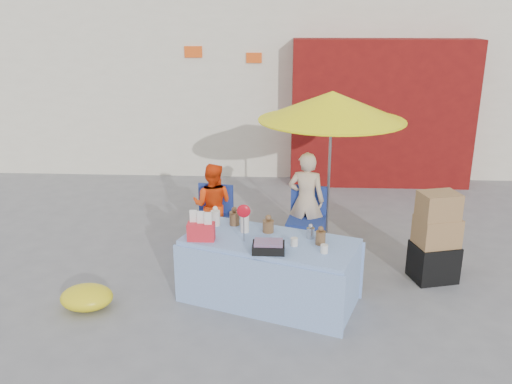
# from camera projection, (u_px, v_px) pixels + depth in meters

# --- Properties ---
(ground) EXTENTS (80.00, 80.00, 0.00)m
(ground) POSITION_uv_depth(u_px,v_px,m) (241.00, 291.00, 6.22)
(ground) COLOR slate
(ground) RESTS_ON ground
(backdrop) EXTENTS (14.00, 8.00, 7.80)m
(backdrop) POSITION_uv_depth(u_px,v_px,m) (288.00, 9.00, 12.32)
(backdrop) COLOR silver
(backdrop) RESTS_ON ground
(market_table) EXTENTS (2.07, 1.46, 1.14)m
(market_table) POSITION_uv_depth(u_px,v_px,m) (269.00, 269.00, 5.92)
(market_table) COLOR #94B7EE
(market_table) RESTS_ON ground
(chair_left) EXTENTS (0.55, 0.55, 0.85)m
(chair_left) POSITION_uv_depth(u_px,v_px,m) (212.00, 231.00, 7.25)
(chair_left) COLOR navy
(chair_left) RESTS_ON ground
(chair_right) EXTENTS (0.55, 0.55, 0.85)m
(chair_right) POSITION_uv_depth(u_px,v_px,m) (306.00, 233.00, 7.18)
(chair_right) COLOR navy
(chair_right) RESTS_ON ground
(vendor_orange) EXTENTS (0.63, 0.53, 1.15)m
(vendor_orange) POSITION_uv_depth(u_px,v_px,m) (213.00, 205.00, 7.27)
(vendor_orange) COLOR #FA410D
(vendor_orange) RESTS_ON ground
(vendor_beige) EXTENTS (0.53, 0.39, 1.32)m
(vendor_beige) POSITION_uv_depth(u_px,v_px,m) (306.00, 201.00, 7.18)
(vendor_beige) COLOR beige
(vendor_beige) RESTS_ON ground
(umbrella) EXTENTS (1.90, 1.90, 2.09)m
(umbrella) POSITION_uv_depth(u_px,v_px,m) (332.00, 107.00, 6.92)
(umbrella) COLOR gray
(umbrella) RESTS_ON ground
(box_stack) EXTENTS (0.58, 0.52, 1.09)m
(box_stack) POSITION_uv_depth(u_px,v_px,m) (436.00, 240.00, 6.34)
(box_stack) COLOR black
(box_stack) RESTS_ON ground
(tarp_bundle) EXTENTS (0.69, 0.63, 0.26)m
(tarp_bundle) POSITION_uv_depth(u_px,v_px,m) (87.00, 297.00, 5.82)
(tarp_bundle) COLOR yellow
(tarp_bundle) RESTS_ON ground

